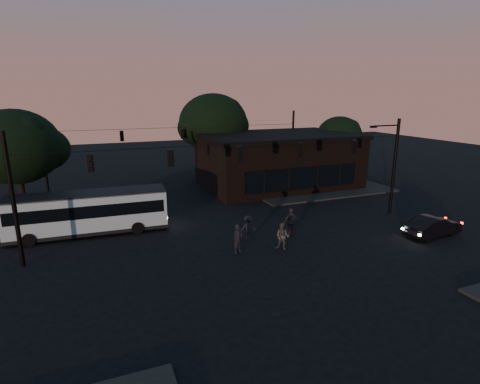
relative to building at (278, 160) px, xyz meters
name	(u,v)px	position (x,y,z in m)	size (l,w,h in m)	color
ground	(265,257)	(-9.00, -15.97, -2.71)	(120.00, 120.00, 0.00)	black
sidewalk_far_right	(312,186)	(3.00, -1.97, -2.63)	(14.00, 10.00, 0.15)	black
sidewalk_far_left	(28,215)	(-23.00, -1.97, -2.63)	(14.00, 10.00, 0.15)	black
building	(278,160)	(0.00, 0.00, 0.00)	(15.40, 10.41, 5.40)	black
tree_behind	(213,123)	(-5.00, 6.03, 3.48)	(7.60, 7.60, 9.43)	black
tree_right	(339,136)	(9.00, 2.03, 1.93)	(5.20, 5.20, 6.86)	black
tree_left	(15,147)	(-23.00, -2.97, 2.86)	(6.40, 6.40, 8.30)	black
signal_rig_near	(240,171)	(-9.00, -11.97, 1.74)	(26.24, 0.30, 7.50)	black
signal_rig_far	(183,145)	(-9.00, 4.03, 1.50)	(26.24, 0.30, 7.50)	black
bus	(89,211)	(-18.44, -7.95, -1.08)	(10.40, 2.89, 2.90)	#9FC1CB
car	(433,226)	(2.97, -17.00, -2.02)	(1.46, 4.19, 1.38)	black
pedestrian_a	(238,239)	(-10.21, -14.69, -1.82)	(0.65, 0.43, 1.78)	black
pedestrian_b	(282,237)	(-7.54, -15.31, -1.86)	(0.83, 0.64, 1.70)	#45423F
pedestrian_c	(291,222)	(-5.85, -13.38, -1.75)	(1.12, 0.47, 1.92)	#2F2730
pedestrian_d	(248,227)	(-8.81, -12.93, -1.90)	(1.04, 0.60, 1.61)	black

